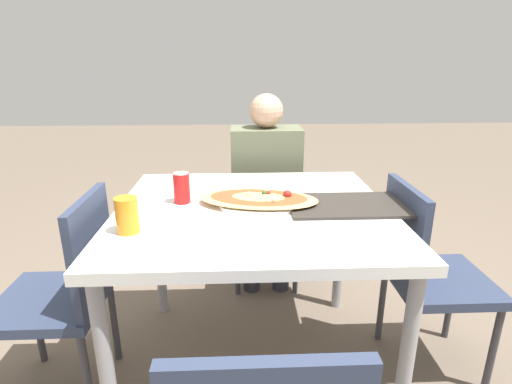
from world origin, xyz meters
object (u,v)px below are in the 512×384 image
chair_side_right (426,269)px  drink_glass (127,215)px  chair_far_seated (264,203)px  dining_table (253,225)px  pizza_main (259,200)px  soda_can (182,188)px  chair_side_left (67,288)px  person_seated (266,179)px

chair_side_right → drink_glass: (-1.16, -0.20, 0.35)m
chair_side_right → chair_far_seated: bearing=-143.2°
dining_table → chair_far_seated: 0.86m
pizza_main → soda_can: soda_can is taller
soda_can → pizza_main: bearing=-6.7°
pizza_main → chair_side_left: bearing=-170.2°
chair_side_left → person_seated: size_ratio=0.74×
dining_table → pizza_main: bearing=53.7°
dining_table → drink_glass: 0.50m
chair_side_left → soda_can: soda_can is taller
dining_table → soda_can: (-0.29, 0.07, 0.14)m
soda_can → person_seated: bearing=59.0°
chair_far_seated → person_seated: bearing=90.0°
pizza_main → chair_side_right: bearing=-3.9°
chair_side_left → soda_can: (0.44, 0.17, 0.35)m
person_seated → pizza_main: 0.69m
dining_table → chair_side_left: bearing=-172.3°
chair_far_seated → chair_side_left: same height
person_seated → soda_can: size_ratio=9.18×
drink_glass → pizza_main: bearing=29.0°
chair_side_left → chair_side_right: 1.46m
chair_side_right → person_seated: 0.98m
chair_side_right → drink_glass: size_ratio=6.92×
pizza_main → drink_glass: bearing=-151.0°
chair_far_seated → chair_side_left: size_ratio=1.00×
chair_side_left → dining_table: bearing=-82.3°
dining_table → soda_can: soda_can is taller
person_seated → soda_can: person_seated is taller
soda_can → drink_glass: 0.32m
person_seated → pizza_main: bearing=83.6°
chair_far_seated → drink_glass: 1.22m
chair_side_right → person_seated: bearing=-139.2°
chair_far_seated → person_seated: size_ratio=0.74×
soda_can → drink_glass: (-0.14, -0.29, -0.00)m
chair_far_seated → person_seated: person_seated is taller
soda_can → chair_side_right: bearing=-4.8°
chair_far_seated → dining_table: bearing=83.1°
dining_table → chair_side_right: chair_side_right is taller
dining_table → soda_can: bearing=166.5°
chair_far_seated → drink_glass: (-0.53, -1.04, 0.35)m
dining_table → person_seated: size_ratio=0.94×
chair_far_seated → pizza_main: bearing=84.5°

